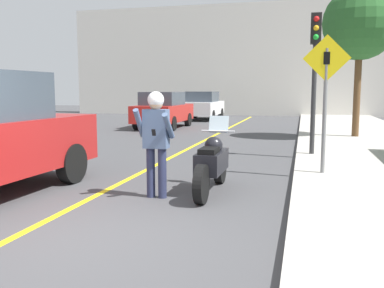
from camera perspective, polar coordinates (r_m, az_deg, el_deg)
name	(u,v)px	position (r m, az deg, el deg)	size (l,w,h in m)	color
ground_plane	(64,238)	(5.49, -16.71, -11.93)	(80.00, 80.00, 0.00)	#424244
road_center_line	(168,159)	(11.08, -3.18, -1.97)	(0.12, 36.00, 0.01)	yellow
building_backdrop	(264,60)	(30.61, 9.60, 10.99)	(28.00, 1.20, 7.67)	beige
motorcycle	(212,164)	(7.41, 2.67, -2.65)	(0.62, 2.19, 1.30)	black
person_biker	(156,133)	(6.99, -4.83, 1.47)	(0.59, 0.48, 1.75)	#282D4C
crossing_sign	(325,91)	(8.83, 17.37, 6.79)	(0.91, 0.08, 2.71)	slate
traffic_light	(315,57)	(11.46, 16.08, 11.11)	(0.26, 0.30, 3.55)	#2D2D30
street_tree	(360,23)	(16.48, 21.54, 14.72)	(2.57, 2.57, 5.25)	brown
parked_car_red	(163,110)	(20.08, -3.83, 4.59)	(1.88, 4.20, 1.68)	black
parked_car_white	(203,105)	(25.64, 1.48, 5.17)	(1.88, 4.20, 1.68)	black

